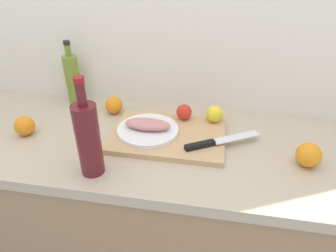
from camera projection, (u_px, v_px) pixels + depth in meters
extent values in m
cube|color=white|center=(150.00, 23.00, 1.22)|extent=(3.20, 0.05, 2.50)
cube|color=#9E7A56|center=(139.00, 224.00, 1.38)|extent=(2.00, 0.58, 0.86)
cube|color=#B7A88E|center=(133.00, 143.00, 1.14)|extent=(2.00, 0.60, 0.04)
cube|color=tan|center=(168.00, 135.00, 1.13)|extent=(0.42, 0.30, 0.02)
cylinder|color=white|center=(148.00, 130.00, 1.13)|extent=(0.23, 0.23, 0.01)
ellipsoid|color=tan|center=(148.00, 124.00, 1.12)|extent=(0.17, 0.07, 0.04)
cube|color=silver|center=(236.00, 137.00, 1.09)|extent=(0.17, 0.12, 0.00)
cube|color=black|center=(200.00, 145.00, 1.04)|extent=(0.11, 0.07, 0.02)
sphere|color=yellow|center=(214.00, 114.00, 1.18)|extent=(0.07, 0.07, 0.07)
sphere|color=red|center=(184.00, 112.00, 1.20)|extent=(0.06, 0.06, 0.06)
cylinder|color=olive|center=(73.00, 81.00, 1.32)|extent=(0.06, 0.06, 0.22)
cylinder|color=olive|center=(68.00, 51.00, 1.25)|extent=(0.03, 0.03, 0.05)
cylinder|color=black|center=(67.00, 43.00, 1.24)|extent=(0.03, 0.03, 0.02)
cylinder|color=#59191E|center=(89.00, 140.00, 0.91)|extent=(0.07, 0.07, 0.24)
cylinder|color=#59191E|center=(81.00, 94.00, 0.83)|extent=(0.03, 0.03, 0.07)
cylinder|color=maroon|center=(78.00, 80.00, 0.81)|extent=(0.03, 0.03, 0.02)
sphere|color=orange|center=(25.00, 126.00, 1.14)|extent=(0.07, 0.07, 0.07)
sphere|color=orange|center=(309.00, 155.00, 0.98)|extent=(0.08, 0.08, 0.08)
sphere|color=orange|center=(114.00, 105.00, 1.28)|extent=(0.07, 0.07, 0.07)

